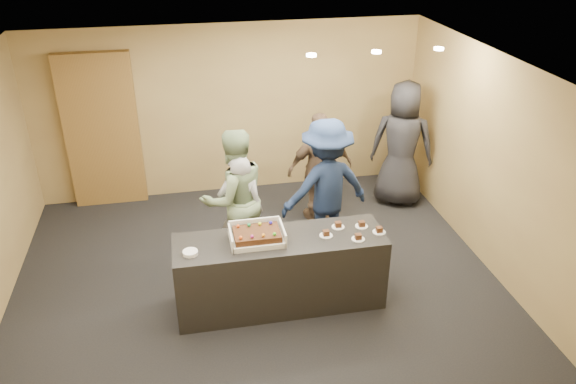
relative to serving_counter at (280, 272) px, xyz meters
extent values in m
plane|color=black|center=(-0.20, 0.62, -0.45)|extent=(6.00, 6.00, 0.00)
plane|color=white|center=(-0.20, 0.62, 2.25)|extent=(6.00, 6.00, 0.00)
cube|color=olive|center=(-0.20, 3.12, 0.90)|extent=(6.00, 0.04, 2.70)
cube|color=olive|center=(-0.20, -1.88, 0.90)|extent=(6.00, 0.04, 2.70)
cube|color=olive|center=(2.80, 0.62, 0.90)|extent=(0.04, 5.00, 2.70)
cube|color=black|center=(0.00, 0.00, 0.00)|extent=(2.40, 0.71, 0.90)
cube|color=brown|center=(-2.15, 3.03, 0.74)|extent=(1.08, 0.15, 2.38)
cube|color=white|center=(-0.26, 0.00, 0.48)|extent=(0.58, 0.41, 0.06)
cube|color=white|center=(-0.55, 0.00, 0.53)|extent=(0.02, 0.41, 0.16)
cube|color=white|center=(0.03, 0.00, 0.53)|extent=(0.02, 0.41, 0.16)
cube|color=white|center=(-0.26, 0.20, 0.54)|extent=(0.58, 0.02, 0.18)
cube|color=#37200C|center=(-0.26, 0.00, 0.54)|extent=(0.51, 0.35, 0.07)
sphere|color=#E54F1A|center=(-0.45, 0.12, 0.60)|extent=(0.04, 0.04, 0.04)
sphere|color=#1AA050|center=(-0.33, 0.12, 0.60)|extent=(0.04, 0.04, 0.04)
sphere|color=#E0F81A|center=(-0.21, 0.12, 0.60)|extent=(0.04, 0.04, 0.04)
sphere|color=#2819D8|center=(-0.08, 0.12, 0.60)|extent=(0.04, 0.04, 0.04)
sphere|color=#FF5915|center=(-0.45, -0.12, 0.60)|extent=(0.04, 0.04, 0.04)
sphere|color=#A82480|center=(-0.33, -0.12, 0.60)|extent=(0.04, 0.04, 0.04)
sphere|color=orange|center=(-0.21, -0.12, 0.60)|extent=(0.04, 0.04, 0.04)
sphere|color=green|center=(-0.08, -0.12, 0.60)|extent=(0.04, 0.04, 0.04)
cylinder|color=white|center=(-1.00, -0.11, 0.47)|extent=(0.16, 0.16, 0.04)
cylinder|color=white|center=(0.53, -0.04, 0.45)|extent=(0.15, 0.15, 0.01)
cube|color=#37200C|center=(0.53, -0.04, 0.49)|extent=(0.07, 0.06, 0.06)
cylinder|color=white|center=(0.71, 0.11, 0.45)|extent=(0.15, 0.15, 0.01)
cube|color=#37200C|center=(0.71, 0.11, 0.49)|extent=(0.07, 0.06, 0.06)
cylinder|color=white|center=(0.86, -0.18, 0.45)|extent=(0.15, 0.15, 0.01)
cube|color=#37200C|center=(0.86, -0.18, 0.49)|extent=(0.07, 0.06, 0.06)
cylinder|color=white|center=(0.98, 0.08, 0.45)|extent=(0.15, 0.15, 0.01)
cube|color=#37200C|center=(0.98, 0.08, 0.49)|extent=(0.07, 0.06, 0.06)
cylinder|color=white|center=(1.14, -0.09, 0.45)|extent=(0.15, 0.15, 0.01)
cube|color=#37200C|center=(1.14, -0.09, 0.49)|extent=(0.07, 0.06, 0.06)
imported|color=gray|center=(-0.33, 0.89, 0.33)|extent=(0.63, 0.47, 1.57)
imported|color=gray|center=(-0.39, 1.01, 0.48)|extent=(1.07, 0.95, 1.85)
imported|color=#182546|center=(0.82, 1.06, 0.49)|extent=(1.31, 0.90, 1.87)
imported|color=brown|center=(0.94, 1.86, 0.38)|extent=(1.02, 0.51, 1.67)
imported|color=#232227|center=(2.29, 2.14, 0.53)|extent=(1.13, 0.98, 1.96)
cylinder|color=#FFEAC6|center=(0.60, 1.12, 2.22)|extent=(0.12, 0.12, 0.03)
cylinder|color=#FFEAC6|center=(1.40, 1.12, 2.22)|extent=(0.12, 0.12, 0.03)
cylinder|color=#FFEAC6|center=(2.20, 1.12, 2.22)|extent=(0.12, 0.12, 0.03)
camera|label=1|loc=(-0.97, -5.25, 3.84)|focal=35.00mm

